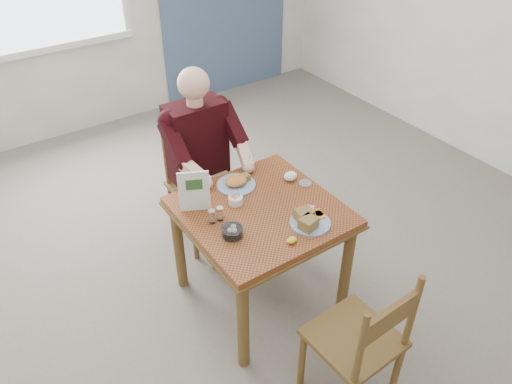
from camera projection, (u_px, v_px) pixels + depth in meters
floor at (260, 294)px, 3.44m from camera, size 6.00×6.00×0.00m
lemon_wedge at (292, 240)px, 2.74m from camera, size 0.07×0.06×0.03m
napkin at (290, 176)px, 3.23m from camera, size 0.10×0.09×0.06m
metal_dish at (305, 183)px, 3.20m from camera, size 0.09×0.09×0.01m
table at (261, 223)px, 3.06m from camera, size 0.92×0.92×0.75m
chair_far at (199, 183)px, 3.69m from camera, size 0.42×0.42×0.95m
chair_near at (361, 342)px, 2.54m from camera, size 0.43×0.43×0.95m
diner at (202, 150)px, 3.43m from camera, size 0.53×0.56×1.39m
near_plate at (308, 220)px, 2.86m from camera, size 0.26×0.26×0.08m
far_plate at (237, 182)px, 3.18m from camera, size 0.27×0.27×0.07m
caddy at (236, 200)px, 3.03m from camera, size 0.11×0.11×0.07m
shakers at (216, 215)px, 2.88m from camera, size 0.10×0.05×0.09m
creamer at (232, 232)px, 2.78m from camera, size 0.13×0.13×0.05m
menu at (194, 191)px, 2.91m from camera, size 0.17×0.09×0.27m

